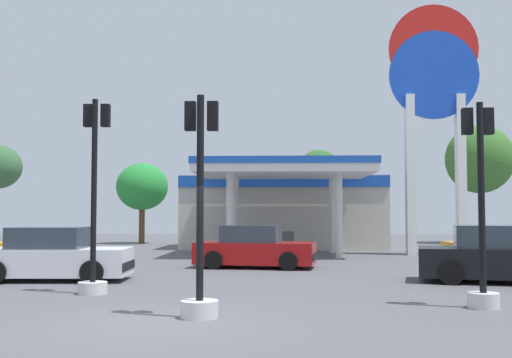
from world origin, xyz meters
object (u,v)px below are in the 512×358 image
car_1 (500,257)px  traffic_signal_3 (94,221)px  car_3 (53,256)px  traffic_signal_1 (481,228)px  tree_3 (480,159)px  traffic_signal_2 (200,239)px  station_pole_sign (434,95)px  tree_2 (319,175)px  car_0 (500,247)px  tree_1 (142,187)px  car_2 (255,249)px

car_1 → traffic_signal_3: 11.27m
car_3 → traffic_signal_1: traffic_signal_1 is taller
tree_3 → traffic_signal_2: bearing=-117.0°
station_pole_sign → traffic_signal_1: 17.39m
car_1 → tree_2: tree_2 is taller
car_1 → traffic_signal_1: size_ratio=1.12×
traffic_signal_1 → car_3: bearing=156.5°
car_0 → tree_2: (-5.79, 17.19, 3.85)m
car_3 → traffic_signal_2: traffic_signal_2 is taller
traffic_signal_3 → tree_2: size_ratio=0.78×
tree_1 → tree_2: size_ratio=0.83×
car_0 → traffic_signal_3: bearing=-145.7°
car_2 → tree_2: bearing=79.4°
station_pole_sign → car_3: (-14.00, -11.33, -6.85)m
traffic_signal_3 → traffic_signal_2: bearing=-47.3°
tree_2 → car_3: bearing=-111.8°
car_3 → tree_2: size_ratio=0.72×
car_0 → tree_3: (4.43, 16.02, 4.75)m
car_2 → traffic_signal_1: bearing=-60.5°
tree_3 → tree_2: bearing=173.5°
car_1 → traffic_signal_2: (-7.80, -6.10, 0.75)m
car_1 → car_2: car_1 is taller
car_3 → traffic_signal_1: (10.91, -4.74, 0.97)m
station_pole_sign → traffic_signal_1: bearing=-100.9°
car_2 → traffic_signal_2: size_ratio=1.05×
car_3 → traffic_signal_1: size_ratio=1.03×
traffic_signal_2 → tree_2: tree_2 is taller
car_3 → car_1: bearing=-0.2°
station_pole_sign → traffic_signal_2: station_pole_sign is taller
station_pole_sign → car_0: station_pole_sign is taller
car_2 → traffic_signal_1: 10.51m
car_2 → traffic_signal_3: 8.17m
car_1 → tree_3: tree_3 is taller
traffic_signal_2 → car_3: bearing=129.8°
tree_2 → car_1: bearing=-81.1°
station_pole_sign → car_3: size_ratio=2.67×
station_pole_sign → car_2: size_ratio=2.65×
traffic_signal_1 → car_2: bearing=119.5°
car_0 → car_2: 9.49m
station_pole_sign → car_1: 13.31m
car_3 → tree_2: tree_2 is taller
traffic_signal_3 → tree_3: tree_3 is taller
car_2 → traffic_signal_1: size_ratio=1.03×
car_3 → station_pole_sign: bearing=39.0°
traffic_signal_1 → car_1: bearing=66.7°
car_1 → traffic_signal_2: bearing=-142.0°
station_pole_sign → tree_2: bearing=111.5°
car_2 → car_3: bearing=-142.8°
car_1 → traffic_signal_3: (-10.87, -2.78, 1.06)m
station_pole_sign → traffic_signal_1: station_pole_sign is taller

